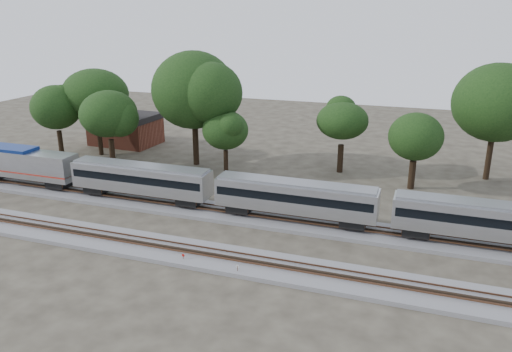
{
  "coord_description": "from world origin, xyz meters",
  "views": [
    {
      "loc": [
        20.93,
        -40.91,
        21.27
      ],
      "look_at": [
        4.92,
        5.0,
        5.23
      ],
      "focal_mm": 35.0,
      "sensor_mm": 36.0,
      "label": 1
    }
  ],
  "objects": [
    {
      "name": "tree_6",
      "position": [
        19.83,
        21.72,
        6.7
      ],
      "size": [
        6.83,
        6.83,
        9.63
      ],
      "color": "black",
      "rests_on": "ground"
    },
    {
      "name": "switch_stand_red",
      "position": [
        1.73,
        -5.49,
        0.56
      ],
      "size": [
        0.28,
        0.05,
        0.88
      ],
      "rotation": [
        0.0,
        0.0,
        -0.03
      ],
      "color": "#512D19",
      "rests_on": "ground"
    },
    {
      "name": "tree_7",
      "position": [
        29.14,
        28.9,
        10.25
      ],
      "size": [
        10.42,
        10.42,
        14.7
      ],
      "color": "black",
      "rests_on": "ground"
    },
    {
      "name": "switch_stand_white",
      "position": [
        7.08,
        -5.94,
        0.61
      ],
      "size": [
        0.3,
        0.06,
        0.95
      ],
      "rotation": [
        0.0,
        0.0,
        0.11
      ],
      "color": "#512D19",
      "rests_on": "ground"
    },
    {
      "name": "tree_1",
      "position": [
        -26.74,
        22.15,
        9.54
      ],
      "size": [
        9.71,
        9.71,
        13.69
      ],
      "color": "black",
      "rests_on": "ground"
    },
    {
      "name": "train",
      "position": [
        8.98,
        6.0,
        3.14
      ],
      "size": [
        88.09,
        3.03,
        4.47
      ],
      "color": "#B6B9BE",
      "rests_on": "ground"
    },
    {
      "name": "brick_building",
      "position": [
        -26.79,
        29.28,
        2.59
      ],
      "size": [
        11.11,
        8.16,
        5.14
      ],
      "rotation": [
        0.0,
        0.0,
        -0.06
      ],
      "color": "brown",
      "rests_on": "ground"
    },
    {
      "name": "switch_lever",
      "position": [
        6.24,
        -5.21,
        0.15
      ],
      "size": [
        0.53,
        0.35,
        0.3
      ],
      "primitive_type": "cube",
      "rotation": [
        0.0,
        0.0,
        -0.11
      ],
      "color": "#512D19",
      "rests_on": "ground"
    },
    {
      "name": "tree_0",
      "position": [
        -31.43,
        18.8,
        7.73
      ],
      "size": [
        7.88,
        7.88,
        11.11
      ],
      "color": "black",
      "rests_on": "ground"
    },
    {
      "name": "tree_4",
      "position": [
        -4.61,
        19.75,
        6.1
      ],
      "size": [
        6.23,
        6.23,
        8.78
      ],
      "color": "black",
      "rests_on": "ground"
    },
    {
      "name": "tree_3",
      "position": [
        -10.39,
        22.33,
        10.85
      ],
      "size": [
        11.04,
        11.04,
        15.56
      ],
      "color": "black",
      "rests_on": "ground"
    },
    {
      "name": "track_near",
      "position": [
        0.0,
        -4.0,
        0.21
      ],
      "size": [
        160.0,
        5.0,
        0.73
      ],
      "color": "slate",
      "rests_on": "ground"
    },
    {
      "name": "track_far",
      "position": [
        0.0,
        6.0,
        0.21
      ],
      "size": [
        160.0,
        5.0,
        0.73
      ],
      "color": "slate",
      "rests_on": "ground"
    },
    {
      "name": "tree_5",
      "position": [
        10.13,
        25.53,
        7.26
      ],
      "size": [
        7.4,
        7.4,
        10.43
      ],
      "color": "black",
      "rests_on": "ground"
    },
    {
      "name": "ground",
      "position": [
        0.0,
        0.0,
        0.0
      ],
      "size": [
        160.0,
        160.0,
        0.0
      ],
      "primitive_type": "plane",
      "color": "#383328",
      "rests_on": "ground"
    },
    {
      "name": "tree_2",
      "position": [
        -20.55,
        16.39,
        7.91
      ],
      "size": [
        8.06,
        8.06,
        11.36
      ],
      "color": "black",
      "rests_on": "ground"
    }
  ]
}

